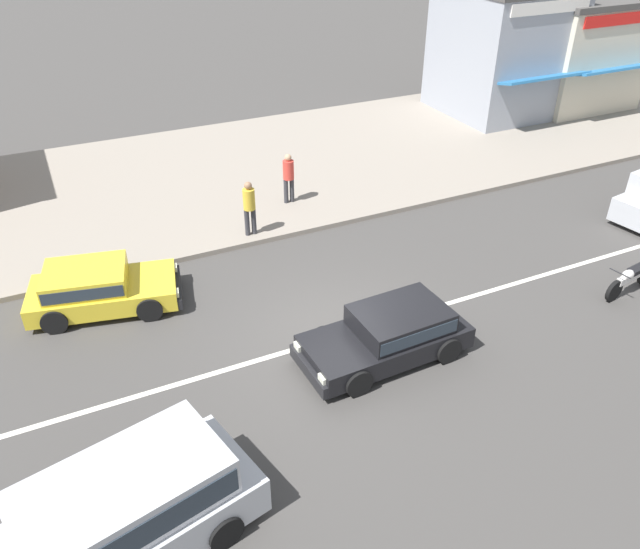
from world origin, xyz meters
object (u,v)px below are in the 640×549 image
pedestrian_mid_kerb (249,204)px  motorcycle_0 (631,278)px  pedestrian_far_end (289,175)px  minivan_silver_5 (117,515)px  shopfront_corner_warung (563,48)px  shopfront_mid_block (501,50)px  hatchback_yellow_2 (97,287)px  hatchback_black_4 (390,333)px

pedestrian_mid_kerb → motorcycle_0: bearing=-41.2°
pedestrian_mid_kerb → pedestrian_far_end: 2.33m
minivan_silver_5 → shopfront_corner_warung: bearing=33.5°
pedestrian_far_end → shopfront_mid_block: (11.69, 4.65, 1.63)m
hatchback_yellow_2 → pedestrian_mid_kerb: size_ratio=2.33×
hatchback_yellow_2 → pedestrian_far_end: pedestrian_far_end is taller
shopfront_corner_warung → minivan_silver_5: bearing=-146.5°
hatchback_yellow_2 → pedestrian_mid_kerb: bearing=20.2°
hatchback_yellow_2 → pedestrian_mid_kerb: (4.46, 1.64, 0.51)m
shopfront_mid_block → hatchback_yellow_2: bearing=-156.6°
hatchback_black_4 → pedestrian_far_end: pedestrian_far_end is taller
motorcycle_0 → shopfront_mid_block: shopfront_mid_block is taller
hatchback_black_4 → pedestrian_far_end: (0.87, 7.63, 0.49)m
pedestrian_far_end → shopfront_corner_warung: bearing=17.4°
hatchback_black_4 → pedestrian_far_end: 7.69m
minivan_silver_5 → pedestrian_far_end: 12.16m
minivan_silver_5 → hatchback_yellow_2: bearing=84.1°
hatchback_black_4 → motorcycle_0: (6.66, -0.49, -0.16)m
pedestrian_far_end → shopfront_corner_warung: shopfront_corner_warung is taller
hatchback_yellow_2 → motorcycle_0: size_ratio=2.00×
motorcycle_0 → pedestrian_mid_kerb: 10.11m
minivan_silver_5 → pedestrian_far_end: bearing=55.0°
pedestrian_far_end → shopfront_corner_warung: (15.29, 4.79, 1.31)m
hatchback_yellow_2 → shopfront_corner_warung: 23.03m
shopfront_corner_warung → shopfront_mid_block: bearing=-177.8°
shopfront_mid_block → hatchback_black_4: bearing=-135.6°
hatchback_black_4 → motorcycle_0: bearing=-4.2°
pedestrian_far_end → motorcycle_0: bearing=-54.5°
minivan_silver_5 → pedestrian_mid_kerb: bearing=58.7°
motorcycle_0 → pedestrian_far_end: bearing=125.5°
minivan_silver_5 → motorcycle_0: size_ratio=2.59×
hatchback_black_4 → minivan_silver_5: minivan_silver_5 is taller
hatchback_black_4 → motorcycle_0: 6.68m
motorcycle_0 → shopfront_mid_block: size_ratio=0.34×
pedestrian_far_end → hatchback_yellow_2: bearing=-153.6°
motorcycle_0 → shopfront_mid_block: 14.25m
shopfront_mid_block → minivan_silver_5: bearing=-141.9°
hatchback_black_4 → motorcycle_0: size_ratio=1.98×
hatchback_black_4 → shopfront_corner_warung: 20.46m
hatchback_yellow_2 → hatchback_black_4: same height
motorcycle_0 → pedestrian_far_end: 9.99m
motorcycle_0 → pedestrian_far_end: size_ratio=1.19×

